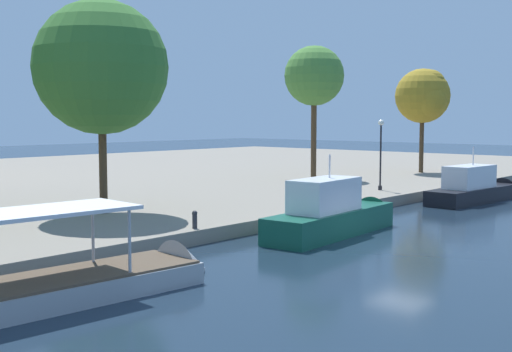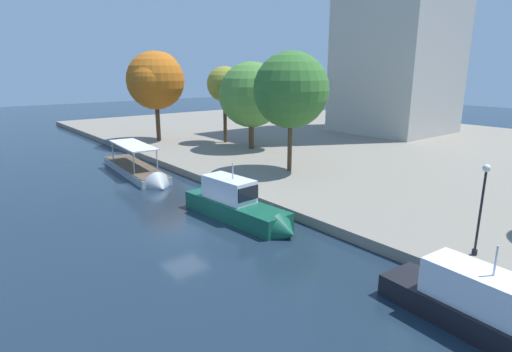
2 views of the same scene
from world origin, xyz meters
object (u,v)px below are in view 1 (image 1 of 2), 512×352
Objects in this scene: motor_yacht_2 at (477,192)px; tree_0 at (425,95)px; lamp_post at (381,148)px; tree_1 at (313,76)px; tree_2 at (105,69)px; tour_boat_0 at (44,297)px; mooring_bollard_0 at (195,219)px; motor_yacht_1 at (336,218)px.

motor_yacht_2 is 16.85m from tree_0.
motor_yacht_2 is at bearing -139.43° from tree_0.
motor_yacht_2 is 2.09× the size of lamp_post.
tree_0 is 0.87× the size of tree_1.
motor_yacht_2 is at bearing -24.70° from tree_2.
tree_2 is at bearing 179.55° from tree_0.
tour_boat_0 is at bearing -168.69° from lamp_post.
tour_boat_0 reaches higher than mooring_bollard_0.
tour_boat_0 is 37.09m from tree_1.
tree_2 is (-5.75, 10.28, 7.27)m from motor_yacht_1.
tree_1 is (-11.09, 4.09, 1.39)m from tree_0.
tree_1 is at bearing 34.80° from motor_yacht_1.
tour_boat_0 is 16.80× the size of mooring_bollard_0.
tree_2 is at bearing -170.52° from tree_1.
tree_2 is at bearing 159.37° from motor_yacht_2.
motor_yacht_2 is 1.07× the size of tree_0.
tree_2 is at bearing 86.75° from mooring_bollard_0.
motor_yacht_1 is 12.15× the size of mooring_bollard_0.
lamp_post is (13.07, 5.37, 2.77)m from motor_yacht_1.
tree_1 is (0.58, 14.08, 8.30)m from motor_yacht_2.
tree_2 is (0.40, 6.96, 6.94)m from mooring_bollard_0.
motor_yacht_2 is 7.01m from lamp_post.
tree_1 reaches higher than lamp_post.
mooring_bollard_0 is 26.84m from tree_1.
tree_2 is (-22.89, -3.82, -0.91)m from tree_1.
tree_2 reaches higher than mooring_bollard_0.
tour_boat_0 is 32.42m from motor_yacht_2.
mooring_bollard_0 is 19.48m from lamp_post.
tree_0 is (34.38, 6.69, 6.46)m from mooring_bollard_0.
mooring_bollard_0 is 35.61m from tree_0.
tree_0 is 33.99m from tree_2.
tree_0 reaches higher than motor_yacht_1.
motor_yacht_2 is at bearing -92.38° from tree_1.
lamp_post is at bearing 127.21° from motor_yacht_2.
tour_boat_0 is at bearing -175.16° from motor_yacht_2.
tree_1 is at bearing 65.00° from lamp_post.
tree_1 is (17.14, 14.10, 8.18)m from motor_yacht_1.
tree_1 is (4.07, 8.74, 5.40)m from lamp_post.
tree_1 is 0.99× the size of tree_2.
tree_2 reaches higher than tree_1.
mooring_bollard_0 is at bearing -155.16° from tree_1.
tree_2 is at bearing 51.06° from tour_boat_0.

